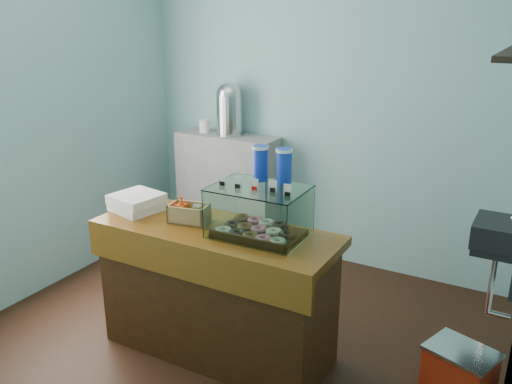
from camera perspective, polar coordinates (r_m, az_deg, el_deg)
The scene contains 9 objects.
ground at distance 4.05m, azimuth -1.98°, elevation -14.49°, with size 3.50×3.50×0.00m, color black.
room_shell at distance 3.43m, azimuth -1.86°, elevation 10.11°, with size 3.54×3.04×2.82m.
counter at distance 3.63m, azimuth -4.17°, elevation -10.31°, with size 1.60×0.60×0.90m.
back_shelf at distance 5.26m, azimuth -2.99°, elevation 0.16°, with size 1.00×0.32×1.10m, color gray.
display_case at distance 3.30m, azimuth 0.57°, elevation -1.65°, with size 0.58×0.43×0.53m.
condiment_crate at distance 3.54m, azimuth -7.17°, elevation -2.21°, with size 0.27×0.20×0.17m.
pastry_boxes at distance 3.80m, azimuth -12.41°, elevation -1.05°, with size 0.36×0.36×0.12m.
coffee_urn at distance 5.07m, azimuth -2.82°, elevation 8.88°, with size 0.27×0.27×0.49m.
red_cooler at distance 3.59m, azimuth 20.59°, elevation -17.47°, with size 0.45×0.40×0.34m.
Camera 1 is at (1.78, -2.89, 2.21)m, focal length 38.00 mm.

